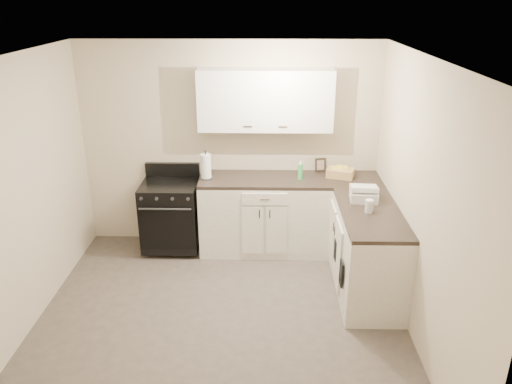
{
  "coord_description": "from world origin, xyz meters",
  "views": [
    {
      "loc": [
        0.42,
        -4.05,
        2.99
      ],
      "look_at": [
        0.33,
        0.85,
        1.02
      ],
      "focal_mm": 35.0,
      "sensor_mm": 36.0,
      "label": 1
    }
  ],
  "objects_px": {
    "paper_towel": "(206,166)",
    "wicker_basket": "(340,173)",
    "stove": "(171,215)",
    "countertop_grill": "(364,196)",
    "knife_block": "(207,168)"
  },
  "relations": [
    {
      "from": "wicker_basket",
      "to": "stove",
      "type": "bearing_deg",
      "value": -177.72
    },
    {
      "from": "paper_towel",
      "to": "wicker_basket",
      "type": "height_order",
      "value": "paper_towel"
    },
    {
      "from": "stove",
      "to": "paper_towel",
      "type": "xyz_separation_m",
      "value": [
        0.45,
        0.02,
        0.63
      ]
    },
    {
      "from": "stove",
      "to": "countertop_grill",
      "type": "bearing_deg",
      "value": -15.95
    },
    {
      "from": "countertop_grill",
      "to": "wicker_basket",
      "type": "bearing_deg",
      "value": 106.48
    },
    {
      "from": "paper_towel",
      "to": "wicker_basket",
      "type": "relative_size",
      "value": 0.96
    },
    {
      "from": "knife_block",
      "to": "wicker_basket",
      "type": "bearing_deg",
      "value": -19.68
    },
    {
      "from": "stove",
      "to": "countertop_grill",
      "type": "distance_m",
      "value": 2.34
    },
    {
      "from": "stove",
      "to": "paper_towel",
      "type": "bearing_deg",
      "value": 2.02
    },
    {
      "from": "knife_block",
      "to": "paper_towel",
      "type": "height_order",
      "value": "paper_towel"
    },
    {
      "from": "wicker_basket",
      "to": "countertop_grill",
      "type": "bearing_deg",
      "value": -78.02
    },
    {
      "from": "knife_block",
      "to": "wicker_basket",
      "type": "height_order",
      "value": "knife_block"
    },
    {
      "from": "knife_block",
      "to": "wicker_basket",
      "type": "relative_size",
      "value": 0.64
    },
    {
      "from": "paper_towel",
      "to": "wicker_basket",
      "type": "xyz_separation_m",
      "value": [
        1.59,
        0.07,
        -0.1
      ]
    },
    {
      "from": "stove",
      "to": "knife_block",
      "type": "relative_size",
      "value": 4.13
    }
  ]
}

